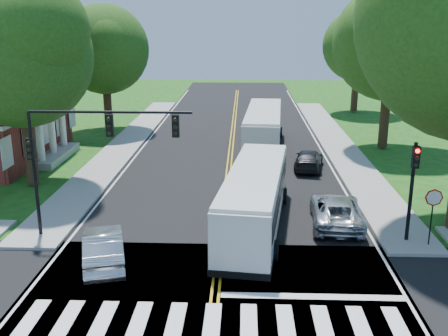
{
  "coord_description": "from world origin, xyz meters",
  "views": [
    {
      "loc": [
        0.98,
        -15.18,
        9.56
      ],
      "look_at": [
        0.0,
        9.79,
        2.4
      ],
      "focal_mm": 42.0,
      "sensor_mm": 36.0,
      "label": 1
    }
  ],
  "objects_px": {
    "signal_nw": "(85,144)",
    "hatchback": "(103,247)",
    "bus_follow": "(263,128)",
    "suv": "(336,211)",
    "dark_sedan": "(309,159)",
    "signal_ne": "(413,179)",
    "bus_lead": "(255,198)"
  },
  "relations": [
    {
      "from": "signal_nw",
      "to": "bus_lead",
      "type": "height_order",
      "value": "signal_nw"
    },
    {
      "from": "signal_nw",
      "to": "hatchback",
      "type": "relative_size",
      "value": 1.63
    },
    {
      "from": "signal_ne",
      "to": "bus_follow",
      "type": "xyz_separation_m",
      "value": [
        -5.77,
        17.09,
        -1.36
      ]
    },
    {
      "from": "bus_lead",
      "to": "suv",
      "type": "relative_size",
      "value": 2.21
    },
    {
      "from": "signal_nw",
      "to": "bus_lead",
      "type": "relative_size",
      "value": 0.64
    },
    {
      "from": "bus_follow",
      "to": "signal_ne",
      "type": "bearing_deg",
      "value": 112.61
    },
    {
      "from": "signal_nw",
      "to": "dark_sedan",
      "type": "height_order",
      "value": "signal_nw"
    },
    {
      "from": "signal_ne",
      "to": "bus_follow",
      "type": "bearing_deg",
      "value": 108.65
    },
    {
      "from": "signal_ne",
      "to": "suv",
      "type": "bearing_deg",
      "value": 143.42
    },
    {
      "from": "signal_nw",
      "to": "bus_follow",
      "type": "distance_m",
      "value": 19.21
    },
    {
      "from": "bus_lead",
      "to": "bus_follow",
      "type": "height_order",
      "value": "bus_follow"
    },
    {
      "from": "bus_follow",
      "to": "suv",
      "type": "height_order",
      "value": "bus_follow"
    },
    {
      "from": "signal_nw",
      "to": "suv",
      "type": "height_order",
      "value": "signal_nw"
    },
    {
      "from": "bus_lead",
      "to": "dark_sedan",
      "type": "bearing_deg",
      "value": -102.91
    },
    {
      "from": "signal_ne",
      "to": "hatchback",
      "type": "distance_m",
      "value": 13.25
    },
    {
      "from": "bus_lead",
      "to": "hatchback",
      "type": "distance_m",
      "value": 7.36
    },
    {
      "from": "dark_sedan",
      "to": "suv",
      "type": "bearing_deg",
      "value": 101.43
    },
    {
      "from": "signal_nw",
      "to": "bus_lead",
      "type": "bearing_deg",
      "value": 11.37
    },
    {
      "from": "signal_nw",
      "to": "bus_follow",
      "type": "relative_size",
      "value": 0.61
    },
    {
      "from": "dark_sedan",
      "to": "signal_ne",
      "type": "bearing_deg",
      "value": 114.47
    },
    {
      "from": "hatchback",
      "to": "dark_sedan",
      "type": "height_order",
      "value": "hatchback"
    },
    {
      "from": "signal_nw",
      "to": "signal_ne",
      "type": "bearing_deg",
      "value": 0.05
    },
    {
      "from": "bus_follow",
      "to": "suv",
      "type": "relative_size",
      "value": 2.33
    },
    {
      "from": "signal_ne",
      "to": "bus_lead",
      "type": "bearing_deg",
      "value": 167.62
    },
    {
      "from": "signal_nw",
      "to": "signal_ne",
      "type": "distance_m",
      "value": 14.13
    },
    {
      "from": "signal_ne",
      "to": "hatchback",
      "type": "bearing_deg",
      "value": -168.79
    },
    {
      "from": "signal_ne",
      "to": "suv",
      "type": "relative_size",
      "value": 0.87
    },
    {
      "from": "bus_lead",
      "to": "suv",
      "type": "bearing_deg",
      "value": -164.34
    },
    {
      "from": "bus_lead",
      "to": "hatchback",
      "type": "height_order",
      "value": "bus_lead"
    },
    {
      "from": "suv",
      "to": "dark_sedan",
      "type": "bearing_deg",
      "value": -84.66
    },
    {
      "from": "bus_lead",
      "to": "dark_sedan",
      "type": "xyz_separation_m",
      "value": [
        3.75,
        10.31,
        -0.88
      ]
    },
    {
      "from": "signal_ne",
      "to": "dark_sedan",
      "type": "distance_m",
      "value": 12.36
    }
  ]
}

